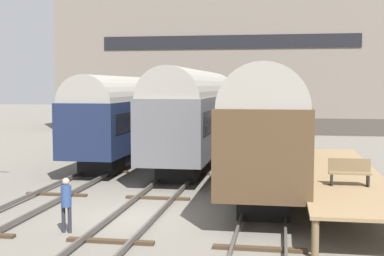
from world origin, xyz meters
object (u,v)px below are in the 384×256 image
at_px(train_car_grey, 196,111).
at_px(train_car_navy, 130,112).
at_px(bench, 350,171).
at_px(person_worker, 66,200).
at_px(train_car_brown, 269,119).

relative_size(train_car_grey, train_car_navy, 1.03).
distance_m(train_car_grey, bench, 13.82).
xyz_separation_m(train_car_navy, person_worker, (2.61, -16.13, -1.86)).
xyz_separation_m(train_car_grey, person_worker, (-1.67, -15.00, -2.04)).
height_order(train_car_brown, person_worker, train_car_brown).
height_order(train_car_grey, train_car_brown, train_car_grey).
relative_size(train_car_brown, bench, 12.66).
bearing_deg(train_car_navy, person_worker, -80.79).
relative_size(train_car_grey, train_car_brown, 0.94).
bearing_deg(bench, train_car_brown, 115.58).
bearing_deg(person_worker, train_car_grey, 83.64).
distance_m(train_car_brown, person_worker, 11.15).
distance_m(train_car_brown, bench, 6.76).
height_order(train_car_brown, bench, train_car_brown).
bearing_deg(train_car_brown, train_car_navy, 141.15).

